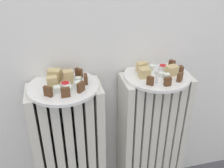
{
  "coord_description": "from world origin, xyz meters",
  "views": [
    {
      "loc": [
        -0.21,
        -0.56,
        1.16
      ],
      "look_at": [
        0.0,
        0.28,
        0.67
      ],
      "focal_mm": 40.88,
      "sensor_mm": 36.0,
      "label": 1
    }
  ],
  "objects_px": {
    "plate_left": "(63,87)",
    "plate_right": "(157,76)",
    "jam_bowl_left": "(65,85)",
    "jam_bowl_right": "(163,67)",
    "radiator_left": "(71,155)",
    "radiator_right": "(151,141)",
    "fork": "(157,76)"
  },
  "relations": [
    {
      "from": "radiator_left",
      "to": "plate_right",
      "type": "bearing_deg",
      "value": 0.0
    },
    {
      "from": "radiator_right",
      "to": "jam_bowl_right",
      "type": "distance_m",
      "value": 0.37
    },
    {
      "from": "radiator_left",
      "to": "jam_bowl_left",
      "type": "xyz_separation_m",
      "value": [
        0.01,
        -0.02,
        0.37
      ]
    },
    {
      "from": "plate_left",
      "to": "plate_right",
      "type": "bearing_deg",
      "value": 0.0
    },
    {
      "from": "jam_bowl_left",
      "to": "plate_left",
      "type": "bearing_deg",
      "value": 107.1
    },
    {
      "from": "plate_left",
      "to": "fork",
      "type": "distance_m",
      "value": 0.37
    },
    {
      "from": "plate_right",
      "to": "jam_bowl_right",
      "type": "xyz_separation_m",
      "value": [
        0.04,
        0.03,
        0.02
      ]
    },
    {
      "from": "radiator_left",
      "to": "jam_bowl_right",
      "type": "bearing_deg",
      "value": 4.27
    },
    {
      "from": "fork",
      "to": "jam_bowl_left",
      "type": "bearing_deg",
      "value": -178.81
    },
    {
      "from": "plate_left",
      "to": "jam_bowl_right",
      "type": "xyz_separation_m",
      "value": [
        0.41,
        0.03,
        0.02
      ]
    },
    {
      "from": "jam_bowl_left",
      "to": "fork",
      "type": "bearing_deg",
      "value": 1.19
    },
    {
      "from": "plate_right",
      "to": "fork",
      "type": "height_order",
      "value": "fork"
    },
    {
      "from": "radiator_right",
      "to": "fork",
      "type": "xyz_separation_m",
      "value": [
        -0.01,
        -0.02,
        0.36
      ]
    },
    {
      "from": "fork",
      "to": "plate_right",
      "type": "bearing_deg",
      "value": 62.01
    },
    {
      "from": "radiator_right",
      "to": "jam_bowl_left",
      "type": "bearing_deg",
      "value": -176.21
    },
    {
      "from": "plate_left",
      "to": "fork",
      "type": "bearing_deg",
      "value": -2.63
    },
    {
      "from": "radiator_right",
      "to": "plate_left",
      "type": "distance_m",
      "value": 0.51
    },
    {
      "from": "jam_bowl_left",
      "to": "jam_bowl_right",
      "type": "height_order",
      "value": "jam_bowl_left"
    },
    {
      "from": "radiator_left",
      "to": "radiator_right",
      "type": "bearing_deg",
      "value": 0.0
    },
    {
      "from": "radiator_right",
      "to": "jam_bowl_right",
      "type": "height_order",
      "value": "jam_bowl_right"
    },
    {
      "from": "radiator_left",
      "to": "fork",
      "type": "xyz_separation_m",
      "value": [
        0.37,
        -0.02,
        0.36
      ]
    },
    {
      "from": "radiator_left",
      "to": "radiator_right",
      "type": "height_order",
      "value": "same"
    },
    {
      "from": "plate_right",
      "to": "jam_bowl_right",
      "type": "height_order",
      "value": "jam_bowl_right"
    },
    {
      "from": "radiator_left",
      "to": "radiator_right",
      "type": "distance_m",
      "value": 0.37
    },
    {
      "from": "radiator_left",
      "to": "jam_bowl_right",
      "type": "height_order",
      "value": "jam_bowl_right"
    },
    {
      "from": "radiator_right",
      "to": "jam_bowl_left",
      "type": "xyz_separation_m",
      "value": [
        -0.37,
        -0.02,
        0.37
      ]
    },
    {
      "from": "plate_left",
      "to": "jam_bowl_left",
      "type": "height_order",
      "value": "jam_bowl_left"
    },
    {
      "from": "fork",
      "to": "radiator_right",
      "type": "bearing_deg",
      "value": 62.01
    },
    {
      "from": "jam_bowl_right",
      "to": "fork",
      "type": "height_order",
      "value": "jam_bowl_right"
    },
    {
      "from": "radiator_left",
      "to": "jam_bowl_left",
      "type": "bearing_deg",
      "value": -72.9
    },
    {
      "from": "plate_right",
      "to": "jam_bowl_left",
      "type": "bearing_deg",
      "value": -176.21
    },
    {
      "from": "radiator_left",
      "to": "plate_left",
      "type": "relative_size",
      "value": 2.54
    }
  ]
}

